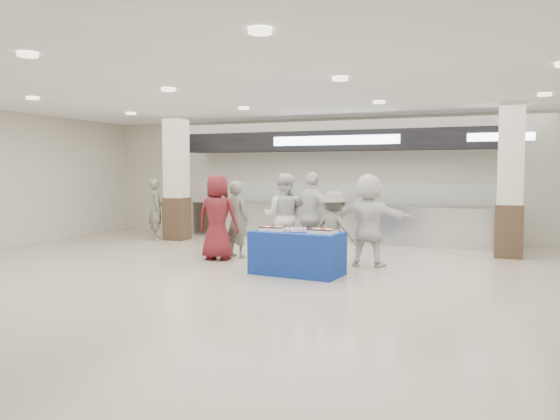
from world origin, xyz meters
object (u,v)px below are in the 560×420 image
at_px(sheet_cake_right, 323,230).
at_px(soldier_bg, 156,209).
at_px(soldier_b, 334,230).
at_px(cupcake_tray, 295,230).
at_px(display_table, 297,253).
at_px(civilian_white, 368,220).
at_px(sheet_cake_left, 273,228).
at_px(soldier_a, 237,219).
at_px(civilian_maroon, 218,217).
at_px(chef_short, 312,217).
at_px(chef_tall, 284,217).

bearing_deg(sheet_cake_right, soldier_bg, 149.59).
distance_m(sheet_cake_right, soldier_b, 0.92).
relative_size(sheet_cake_right, cupcake_tray, 1.07).
height_order(display_table, soldier_bg, soldier_bg).
bearing_deg(civilian_white, sheet_cake_left, 39.92).
bearing_deg(soldier_a, soldier_b, -172.69).
distance_m(display_table, cupcake_tray, 0.41).
height_order(civilian_maroon, civilian_white, civilian_white).
height_order(civilian_maroon, soldier_b, civilian_maroon).
distance_m(sheet_cake_right, civilian_white, 1.42).
xyz_separation_m(sheet_cake_left, chef_short, (0.29, 1.34, 0.09)).
xyz_separation_m(sheet_cake_left, soldier_b, (0.88, 0.86, -0.08)).
relative_size(sheet_cake_right, civilian_white, 0.26).
bearing_deg(cupcake_tray, soldier_b, 61.99).
bearing_deg(cupcake_tray, civilian_maroon, 155.74).
xyz_separation_m(soldier_b, soldier_bg, (-5.47, 2.33, 0.09)).
xyz_separation_m(civilian_maroon, soldier_b, (2.45, -0.04, -0.15)).
bearing_deg(sheet_cake_right, chef_short, 114.66).
bearing_deg(chef_tall, soldier_a, -3.43).
bearing_deg(sheet_cake_left, chef_tall, 103.51).
xyz_separation_m(soldier_a, chef_tall, (1.01, 0.09, 0.08)).
xyz_separation_m(display_table, soldier_b, (0.43, 0.86, 0.34)).
bearing_deg(display_table, soldier_b, 69.98).
xyz_separation_m(chef_short, soldier_b, (0.59, -0.49, -0.18)).
bearing_deg(sheet_cake_left, chef_short, 77.66).
distance_m(sheet_cake_left, chef_tall, 1.47).
bearing_deg(soldier_a, civilian_maroon, 83.82).
distance_m(sheet_cake_left, civilian_white, 1.91).
height_order(chef_tall, soldier_bg, chef_tall).
height_order(soldier_a, soldier_b, soldier_a).
distance_m(chef_tall, chef_short, 0.64).
distance_m(soldier_a, chef_tall, 1.01).
relative_size(soldier_a, soldier_bg, 0.99).
bearing_deg(soldier_bg, civilian_maroon, -166.65).
bearing_deg(cupcake_tray, display_table, -2.43).
height_order(civilian_maroon, soldier_bg, civilian_maroon).
height_order(cupcake_tray, civilian_maroon, civilian_maroon).
bearing_deg(chef_short, soldier_bg, 1.34).
relative_size(soldier_a, chef_tall, 0.91).
bearing_deg(soldier_bg, display_table, -161.80).
height_order(civilian_maroon, chef_short, chef_short).
bearing_deg(civilian_white, chef_tall, -6.90).
xyz_separation_m(chef_short, soldier_bg, (-4.89, 1.84, -0.09)).
relative_size(cupcake_tray, soldier_a, 0.27).
relative_size(sheet_cake_right, civilian_maroon, 0.27).
distance_m(soldier_a, chef_short, 1.65).
height_order(sheet_cake_left, soldier_bg, soldier_bg).
bearing_deg(civilian_white, soldier_a, -3.25).
bearing_deg(soldier_a, civilian_white, -161.93).
bearing_deg(sheet_cake_right, cupcake_tray, 173.94).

